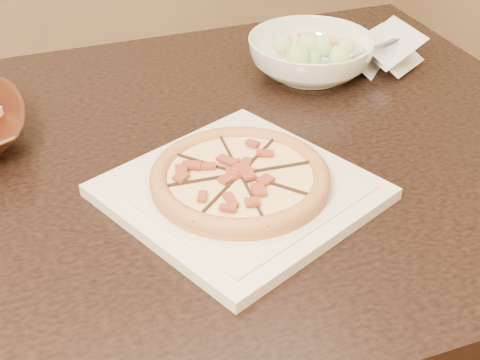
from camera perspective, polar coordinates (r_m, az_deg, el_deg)
The scene contains 6 objects.
dining_table at distance 1.10m, azimuth -8.93°, elevation -2.87°, with size 1.53×1.01×0.75m.
plate at distance 0.96m, azimuth 0.00°, elevation -0.96°, with size 0.43×0.43×0.02m.
pizza at distance 0.95m, azimuth -0.00°, elevation 0.19°, with size 0.26×0.26×0.03m.
salad_bowl at distance 1.30m, azimuth 6.03°, elevation 10.44°, with size 0.24×0.24×0.07m, color white.
salad at distance 1.28m, azimuth 6.09°, elevation 12.66°, with size 0.09×0.11×0.04m.
cling_film at distance 1.37m, azimuth 11.71°, elevation 10.60°, with size 0.14×0.12×0.05m, color white, non-canonical shape.
Camera 1 is at (-0.06, -0.91, 1.32)m, focal length 50.00 mm.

